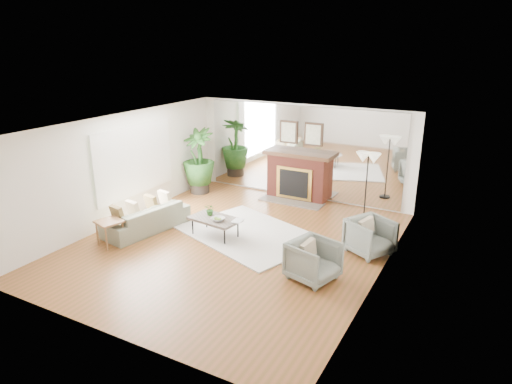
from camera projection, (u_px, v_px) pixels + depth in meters
The scene contains 18 objects.
ground at pixel (234, 244), 9.53m from camera, with size 7.00×7.00×0.00m, color brown.
wall_left at pixel (122, 168), 10.48m from camera, with size 0.02×7.00×2.50m, color silver.
wall_right at pixel (383, 213), 7.79m from camera, with size 0.02×7.00×2.50m, color silver.
wall_back at pixel (301, 152), 12.05m from camera, with size 6.00×0.02×2.50m, color silver.
mirror_panel at pixel (301, 152), 12.03m from camera, with size 5.40×0.04×2.40m, color silver.
window_panel at pixel (134, 160), 10.77m from camera, with size 0.04×2.40×1.50m, color #B2E09E.
fireplace at pixel (297, 175), 12.04m from camera, with size 1.85×0.83×2.05m.
area_rug at pixel (249, 234), 9.99m from camera, with size 2.91×2.08×0.03m, color silver.
coffee_table at pixel (215, 220), 9.77m from camera, with size 1.15×0.76×0.43m.
sofa at pixel (147, 218), 10.15m from camera, with size 1.97×0.77×0.57m, color gray.
armchair_back at pixel (370, 237), 9.01m from camera, with size 0.77×0.79×0.72m, color gray.
armchair_front at pixel (313, 261), 8.02m from camera, with size 0.77×0.79×0.72m, color gray.
side_table at pixel (109, 225), 9.33m from camera, with size 0.59×0.59×0.54m.
potted_ficus at pixel (199, 159), 12.47m from camera, with size 0.93×0.93×1.80m.
floor_lamp at pixel (368, 164), 10.15m from camera, with size 0.55×0.30×1.68m.
tabletop_plant at pixel (210, 209), 9.88m from camera, with size 0.24×0.21×0.26m, color #386A27.
fruit_bowl at pixel (218, 219), 9.60m from camera, with size 0.28×0.28×0.07m, color olive.
book at pixel (233, 220), 9.61m from camera, with size 0.20×0.28×0.02m, color olive.
Camera 1 is at (4.54, -7.43, 4.05)m, focal length 32.00 mm.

